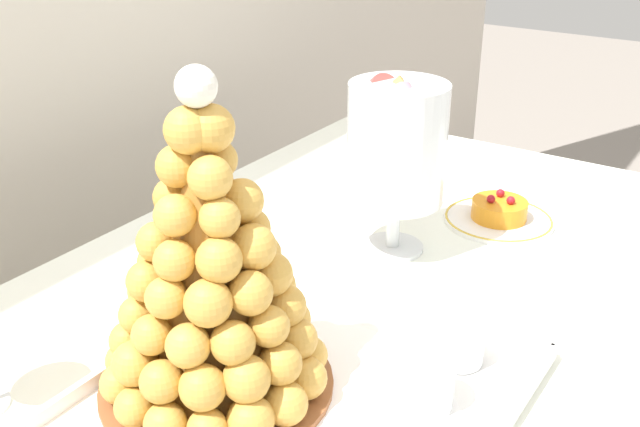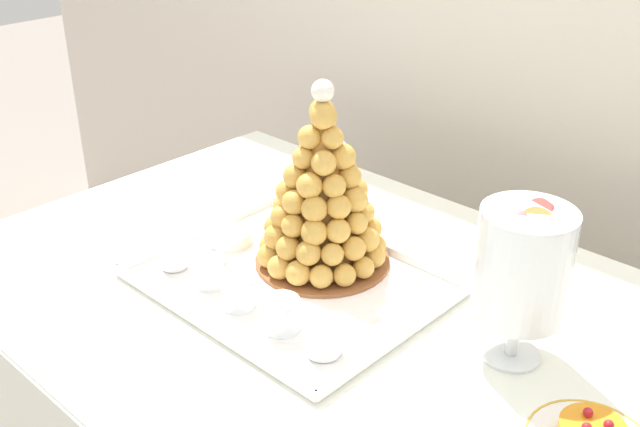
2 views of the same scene
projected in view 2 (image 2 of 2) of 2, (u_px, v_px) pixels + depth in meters
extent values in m
cylinder|color=brown|center=(3.00, 415.00, 1.68)|extent=(0.04, 0.04, 0.78)
cylinder|color=brown|center=(260.00, 280.00, 2.19)|extent=(0.04, 0.04, 0.78)
cube|color=brown|center=(359.00, 319.00, 1.32)|extent=(1.52, 0.90, 0.02)
cube|color=white|center=(359.00, 314.00, 1.32)|extent=(1.58, 0.96, 0.00)
cube|color=white|center=(495.00, 298.00, 1.72)|extent=(1.58, 0.01, 0.39)
cube|color=white|center=(118.00, 254.00, 1.89)|extent=(0.01, 0.96, 0.39)
cube|color=white|center=(291.00, 283.00, 1.40)|extent=(0.52, 0.41, 0.01)
cube|color=white|center=(203.00, 325.00, 1.26)|extent=(0.52, 0.01, 0.02)
cube|color=white|center=(363.00, 239.00, 1.52)|extent=(0.52, 0.01, 0.02)
cube|color=white|center=(202.00, 231.00, 1.55)|extent=(0.01, 0.41, 0.02)
cube|color=white|center=(402.00, 336.00, 1.23)|extent=(0.01, 0.41, 0.02)
cylinder|color=white|center=(291.00, 281.00, 1.39)|extent=(0.38, 0.38, 0.00)
cylinder|color=brown|center=(322.00, 260.00, 1.45)|extent=(0.26, 0.26, 0.01)
cone|color=#B88137|center=(323.00, 186.00, 1.38)|extent=(0.17, 0.17, 0.31)
sphere|color=gold|center=(363.00, 268.00, 1.38)|extent=(0.04, 0.04, 0.04)
sphere|color=gold|center=(374.00, 257.00, 1.41)|extent=(0.04, 0.04, 0.04)
sphere|color=gold|center=(376.00, 246.00, 1.45)|extent=(0.04, 0.04, 0.04)
sphere|color=gold|center=(368.00, 237.00, 1.48)|extent=(0.04, 0.04, 0.04)
sphere|color=gold|center=(353.00, 227.00, 1.51)|extent=(0.05, 0.05, 0.05)
sphere|color=gold|center=(334.00, 224.00, 1.53)|extent=(0.04, 0.04, 0.04)
sphere|color=gold|center=(313.00, 223.00, 1.53)|extent=(0.04, 0.04, 0.04)
sphere|color=gold|center=(293.00, 228.00, 1.52)|extent=(0.04, 0.04, 0.04)
sphere|color=gold|center=(278.00, 236.00, 1.49)|extent=(0.04, 0.04, 0.04)
sphere|color=gold|center=(270.00, 245.00, 1.45)|extent=(0.04, 0.04, 0.04)
sphere|color=gold|center=(270.00, 256.00, 1.41)|extent=(0.05, 0.05, 0.05)
sphere|color=gold|center=(280.00, 267.00, 1.38)|extent=(0.05, 0.05, 0.05)
sphere|color=gold|center=(298.00, 273.00, 1.36)|extent=(0.05, 0.05, 0.05)
sphere|color=gold|center=(321.00, 276.00, 1.35)|extent=(0.04, 0.04, 0.04)
sphere|color=gold|center=(345.00, 275.00, 1.36)|extent=(0.04, 0.04, 0.04)
sphere|color=gold|center=(367.00, 239.00, 1.39)|extent=(0.05, 0.05, 0.05)
sphere|color=gold|center=(370.00, 229.00, 1.43)|extent=(0.05, 0.05, 0.05)
sphere|color=gold|center=(362.00, 219.00, 1.47)|extent=(0.05, 0.05, 0.05)
sphere|color=gold|center=(345.00, 212.00, 1.49)|extent=(0.05, 0.05, 0.05)
sphere|color=gold|center=(324.00, 209.00, 1.50)|extent=(0.04, 0.04, 0.04)
sphere|color=gold|center=(303.00, 211.00, 1.50)|extent=(0.05, 0.05, 0.05)
sphere|color=gold|center=(286.00, 218.00, 1.47)|extent=(0.04, 0.04, 0.04)
sphere|color=gold|center=(276.00, 227.00, 1.44)|extent=(0.05, 0.05, 0.05)
sphere|color=gold|center=(277.00, 237.00, 1.40)|extent=(0.05, 0.05, 0.05)
sphere|color=gold|center=(288.00, 248.00, 1.37)|extent=(0.05, 0.05, 0.05)
sphere|color=gold|center=(308.00, 253.00, 1.35)|extent=(0.05, 0.05, 0.05)
sphere|color=gold|center=(332.00, 254.00, 1.34)|extent=(0.04, 0.04, 0.04)
sphere|color=gold|center=(354.00, 248.00, 1.36)|extent=(0.04, 0.04, 0.04)
sphere|color=gold|center=(364.00, 212.00, 1.40)|extent=(0.04, 0.04, 0.04)
sphere|color=gold|center=(357.00, 204.00, 1.44)|extent=(0.04, 0.04, 0.04)
sphere|color=gold|center=(341.00, 196.00, 1.47)|extent=(0.04, 0.04, 0.04)
sphere|color=gold|center=(319.00, 195.00, 1.47)|extent=(0.04, 0.04, 0.04)
sphere|color=gold|center=(298.00, 198.00, 1.46)|extent=(0.04, 0.04, 0.04)
sphere|color=gold|center=(284.00, 206.00, 1.43)|extent=(0.04, 0.04, 0.04)
sphere|color=gold|center=(282.00, 217.00, 1.39)|extent=(0.04, 0.04, 0.04)
sphere|color=gold|center=(293.00, 226.00, 1.36)|extent=(0.04, 0.04, 0.04)
sphere|color=gold|center=(314.00, 232.00, 1.34)|extent=(0.05, 0.05, 0.05)
sphere|color=gold|center=(338.00, 231.00, 1.34)|extent=(0.05, 0.05, 0.05)
sphere|color=gold|center=(357.00, 223.00, 1.36)|extent=(0.04, 0.04, 0.04)
sphere|color=gold|center=(355.00, 190.00, 1.40)|extent=(0.05, 0.05, 0.05)
sphere|color=gold|center=(341.00, 183.00, 1.44)|extent=(0.04, 0.04, 0.04)
sphere|color=gold|center=(319.00, 180.00, 1.44)|extent=(0.04, 0.04, 0.04)
sphere|color=gold|center=(298.00, 183.00, 1.43)|extent=(0.04, 0.04, 0.04)
sphere|color=gold|center=(288.00, 192.00, 1.39)|extent=(0.05, 0.05, 0.05)
sphere|color=gold|center=(294.00, 202.00, 1.35)|extent=(0.05, 0.05, 0.05)
sphere|color=gold|center=(314.00, 209.00, 1.33)|extent=(0.05, 0.05, 0.05)
sphere|color=gold|center=(339.00, 207.00, 1.34)|extent=(0.04, 0.04, 0.04)
sphere|color=gold|center=(355.00, 199.00, 1.37)|extent=(0.05, 0.05, 0.05)
sphere|color=gold|center=(344.00, 167.00, 1.40)|extent=(0.05, 0.05, 0.05)
sphere|color=gold|center=(323.00, 164.00, 1.42)|extent=(0.04, 0.04, 0.04)
sphere|color=gold|center=(302.00, 168.00, 1.40)|extent=(0.04, 0.04, 0.04)
sphere|color=gold|center=(295.00, 176.00, 1.36)|extent=(0.05, 0.05, 0.05)
sphere|color=gold|center=(310.00, 186.00, 1.33)|extent=(0.05, 0.05, 0.05)
sphere|color=gold|center=(334.00, 186.00, 1.33)|extent=(0.04, 0.04, 0.04)
sphere|color=gold|center=(349.00, 177.00, 1.36)|extent=(0.04, 0.04, 0.04)
sphere|color=gold|center=(334.00, 148.00, 1.38)|extent=(0.04, 0.04, 0.04)
sphere|color=gold|center=(310.00, 149.00, 1.38)|extent=(0.04, 0.04, 0.04)
sphere|color=gold|center=(303.00, 158.00, 1.34)|extent=(0.04, 0.04, 0.04)
sphere|color=gold|center=(324.00, 163.00, 1.32)|extent=(0.05, 0.05, 0.05)
sphere|color=gold|center=(343.00, 156.00, 1.34)|extent=(0.05, 0.05, 0.05)
sphere|color=gold|center=(326.00, 130.00, 1.36)|extent=(0.04, 0.04, 0.04)
sphere|color=gold|center=(310.00, 137.00, 1.33)|extent=(0.04, 0.04, 0.04)
sphere|color=gold|center=(333.00, 138.00, 1.32)|extent=(0.04, 0.04, 0.04)
sphere|color=gold|center=(322.00, 112.00, 1.33)|extent=(0.05, 0.05, 0.05)
sphere|color=gold|center=(323.00, 116.00, 1.31)|extent=(0.05, 0.05, 0.05)
sphere|color=white|center=(323.00, 91.00, 1.30)|extent=(0.04, 0.04, 0.04)
cylinder|color=silver|center=(174.00, 256.00, 1.43)|extent=(0.05, 0.05, 0.05)
cylinder|color=#F4EAC6|center=(174.00, 262.00, 1.44)|extent=(0.04, 0.04, 0.02)
cylinder|color=white|center=(174.00, 254.00, 1.43)|extent=(0.04, 0.04, 0.01)
sphere|color=brown|center=(175.00, 251.00, 1.42)|extent=(0.01, 0.01, 0.01)
cylinder|color=silver|center=(211.00, 272.00, 1.37)|extent=(0.06, 0.06, 0.05)
cylinder|color=gold|center=(212.00, 279.00, 1.38)|extent=(0.05, 0.05, 0.02)
cylinder|color=#EAC166|center=(211.00, 270.00, 1.37)|extent=(0.05, 0.05, 0.02)
sphere|color=brown|center=(210.00, 265.00, 1.36)|extent=(0.02, 0.02, 0.02)
cylinder|color=silver|center=(238.00, 293.00, 1.31)|extent=(0.06, 0.06, 0.05)
cylinder|color=brown|center=(239.00, 300.00, 1.31)|extent=(0.05, 0.05, 0.02)
cylinder|color=#8C603D|center=(238.00, 291.00, 1.31)|extent=(0.05, 0.05, 0.02)
sphere|color=brown|center=(236.00, 286.00, 1.30)|extent=(0.02, 0.02, 0.02)
cylinder|color=silver|center=(282.00, 314.00, 1.25)|extent=(0.06, 0.06, 0.06)
cylinder|color=brown|center=(282.00, 322.00, 1.25)|extent=(0.06, 0.06, 0.02)
cylinder|color=#8C603D|center=(282.00, 312.00, 1.24)|extent=(0.06, 0.06, 0.02)
sphere|color=brown|center=(278.00, 305.00, 1.24)|extent=(0.02, 0.02, 0.02)
cylinder|color=silver|center=(323.00, 340.00, 1.19)|extent=(0.06, 0.06, 0.05)
cylinder|color=brown|center=(323.00, 347.00, 1.20)|extent=(0.05, 0.05, 0.02)
cylinder|color=#8C603D|center=(323.00, 338.00, 1.19)|extent=(0.05, 0.05, 0.01)
sphere|color=brown|center=(318.00, 333.00, 1.19)|extent=(0.02, 0.02, 0.02)
cylinder|color=white|center=(232.00, 236.00, 1.52)|extent=(0.09, 0.09, 0.03)
cylinder|color=#F2CC59|center=(232.00, 232.00, 1.52)|extent=(0.08, 0.08, 0.00)
cylinder|color=white|center=(510.00, 354.00, 1.21)|extent=(0.09, 0.09, 0.01)
cylinder|color=white|center=(513.00, 333.00, 1.19)|extent=(0.02, 0.02, 0.08)
cylinder|color=white|center=(523.00, 264.00, 1.13)|extent=(0.14, 0.14, 0.18)
cylinder|color=brown|center=(534.00, 312.00, 1.14)|extent=(0.05, 0.05, 0.04)
cylinder|color=pink|center=(521.00, 295.00, 1.18)|extent=(0.07, 0.05, 0.07)
cylinder|color=#72B2E0|center=(502.00, 308.00, 1.15)|extent=(0.07, 0.05, 0.07)
cylinder|color=#9ED860|center=(536.00, 292.00, 1.15)|extent=(0.06, 0.05, 0.06)
cylinder|color=#9ED860|center=(519.00, 279.00, 1.18)|extent=(0.06, 0.06, 0.06)
cylinder|color=#E54C47|center=(509.00, 290.00, 1.15)|extent=(0.07, 0.05, 0.06)
cylinder|color=#72B2E0|center=(524.00, 298.00, 1.13)|extent=(0.07, 0.05, 0.06)
cylinder|color=#F9A54C|center=(538.00, 274.00, 1.15)|extent=(0.06, 0.06, 0.04)
cylinder|color=pink|center=(502.00, 268.00, 1.16)|extent=(0.05, 0.05, 0.04)
cylinder|color=#F9A54C|center=(522.00, 289.00, 1.11)|extent=(0.05, 0.05, 0.04)
cylinder|color=brown|center=(531.00, 255.00, 1.15)|extent=(0.06, 0.05, 0.06)
cylinder|color=brown|center=(512.00, 264.00, 1.13)|extent=(0.06, 0.06, 0.04)
cylinder|color=pink|center=(532.00, 271.00, 1.11)|extent=(0.07, 0.05, 0.07)
cylinder|color=pink|center=(524.00, 243.00, 1.14)|extent=(0.05, 0.05, 0.04)
cylinder|color=pink|center=(517.00, 256.00, 1.10)|extent=(0.07, 0.06, 0.06)
cylinder|color=brown|center=(542.00, 253.00, 1.11)|extent=(0.07, 0.05, 0.07)
cylinder|color=#F9A54C|center=(515.00, 233.00, 1.12)|extent=(0.07, 0.06, 0.07)
cylinder|color=yellow|center=(527.00, 247.00, 1.08)|extent=(0.06, 0.05, 0.05)
cylinder|color=#D199D8|center=(538.00, 234.00, 1.11)|extent=(0.07, 0.05, 0.07)
cylinder|color=pink|center=(519.00, 221.00, 1.10)|extent=(0.07, 0.05, 0.07)
cylinder|color=#F9A54C|center=(535.00, 226.00, 1.09)|extent=(0.07, 0.05, 0.07)
cylinder|color=#E54C47|center=(539.00, 217.00, 1.11)|extent=(0.07, 0.05, 0.07)
sphere|color=#A51923|center=(609.00, 425.00, 1.01)|extent=(0.01, 0.01, 0.01)
sphere|color=#A51923|center=(588.00, 412.00, 1.03)|extent=(0.01, 0.01, 0.01)
cylinder|color=silver|center=(331.00, 206.00, 1.68)|extent=(0.06, 0.06, 0.00)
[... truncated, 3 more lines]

